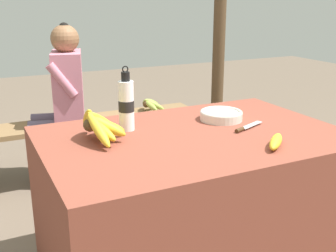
{
  "coord_description": "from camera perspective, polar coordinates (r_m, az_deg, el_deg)",
  "views": [
    {
      "loc": [
        -0.91,
        -1.61,
        1.33
      ],
      "look_at": [
        -0.11,
        0.05,
        0.76
      ],
      "focal_mm": 45.0,
      "sensor_mm": 36.0,
      "label": 1
    }
  ],
  "objects": [
    {
      "name": "wooden_bench",
      "position": [
        3.22,
        -10.7,
        -0.32
      ],
      "size": [
        1.72,
        0.32,
        0.45
      ],
      "color": "brown",
      "rests_on": "ground_plane"
    },
    {
      "name": "banana_bunch_ripe",
      "position": [
        1.86,
        -9.34,
        0.17
      ],
      "size": [
        0.2,
        0.33,
        0.16
      ],
      "color": "#4C381E",
      "rests_on": "market_counter"
    },
    {
      "name": "serving_bowl",
      "position": [
        2.18,
        7.22,
        1.5
      ],
      "size": [
        0.22,
        0.22,
        0.05
      ],
      "color": "silver",
      "rests_on": "market_counter"
    },
    {
      "name": "loose_banana_front",
      "position": [
        1.83,
        14.39,
        -2.06
      ],
      "size": [
        0.17,
        0.16,
        0.05
      ],
      "rotation": [
        0.0,
        0.0,
        0.74
      ],
      "color": "gold",
      "rests_on": "market_counter"
    },
    {
      "name": "knife",
      "position": [
        2.04,
        10.39,
        -0.23
      ],
      "size": [
        0.21,
        0.1,
        0.02
      ],
      "rotation": [
        0.0,
        0.0,
        0.39
      ],
      "color": "#BCBCC1",
      "rests_on": "market_counter"
    },
    {
      "name": "market_counter",
      "position": [
        2.09,
        3.38,
        -10.53
      ],
      "size": [
        1.39,
        0.93,
        0.72
      ],
      "color": "brown",
      "rests_on": "ground_plane"
    },
    {
      "name": "banana_bunch_green",
      "position": [
        3.35,
        -2.44,
        3.03
      ],
      "size": [
        0.19,
        0.27,
        0.12
      ],
      "color": "#4C381E",
      "rests_on": "wooden_bench"
    },
    {
      "name": "seated_vendor",
      "position": [
        3.08,
        -14.15,
        4.38
      ],
      "size": [
        0.46,
        0.43,
        1.16
      ],
      "rotation": [
        0.0,
        0.0,
        2.88
      ],
      "color": "#564C60",
      "rests_on": "ground_plane"
    },
    {
      "name": "water_bottle",
      "position": [
        1.98,
        -5.67,
        2.91
      ],
      "size": [
        0.07,
        0.07,
        0.31
      ],
      "color": "white",
      "rests_on": "market_counter"
    },
    {
      "name": "support_post_far",
      "position": [
        3.79,
        7.1,
        16.14
      ],
      "size": [
        0.11,
        0.11,
        2.54
      ],
      "color": "#4C3823",
      "rests_on": "ground_plane"
    }
  ]
}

